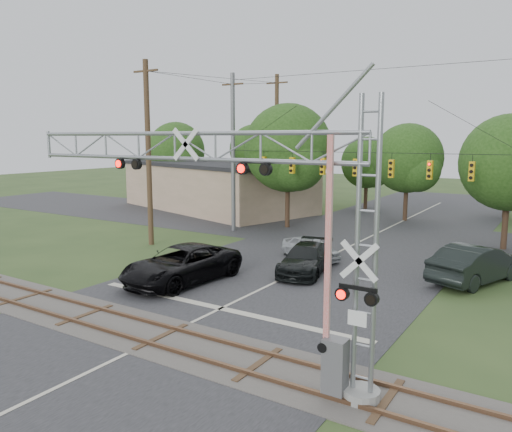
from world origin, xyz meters
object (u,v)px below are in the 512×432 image
Objects in this scene: sedan_silver at (311,248)px; commercial_building at (216,185)px; pickup_black at (182,264)px; traffic_signal_span at (369,159)px; car_dark at (306,259)px; crossing_gantry at (239,204)px.

commercial_building is (-17.00, 13.69, 1.63)m from sedan_silver.
commercial_building is (-13.79, 21.14, 1.41)m from pickup_black.
traffic_signal_span is 9.11m from car_dark.
pickup_black is at bearing -39.93° from commercial_building.
crossing_gantry is 18.57m from traffic_signal_span.
traffic_signal_span is 3.81× the size of car_dark.
sedan_silver is at bearing 71.19° from pickup_black.
pickup_black is 25.28m from commercial_building.
crossing_gantry is 11.93m from car_dark.
sedan_silver is (-1.07, 2.72, -0.07)m from car_dark.
car_dark is (-3.17, 10.68, -4.27)m from crossing_gantry.
sedan_silver is at bearing 99.84° from car_dark.
pickup_black is at bearing -143.80° from car_dark.
traffic_signal_span is 4.94× the size of sedan_silver.
crossing_gantry reaches higher than sedan_silver.
car_dark is 0.23× the size of commercial_building.
traffic_signal_span is at bearing 98.35° from crossing_gantry.
commercial_building is (-21.24, 27.10, -2.71)m from crossing_gantry.
crossing_gantry is 0.68× the size of traffic_signal_span.
commercial_building is at bearing 154.79° from traffic_signal_span.
sedan_silver is (-4.24, 13.40, -4.34)m from crossing_gantry.
traffic_signal_span is at bearing 73.56° from pickup_black.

